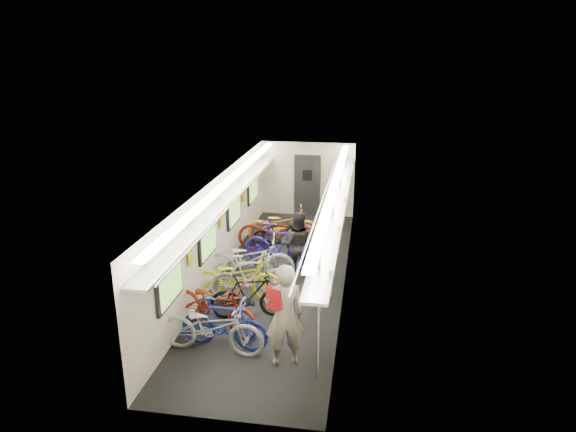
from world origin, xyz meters
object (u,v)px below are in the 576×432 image
(bicycle_0, at_px, (212,327))
(passenger_mid, at_px, (297,244))
(bicycle_1, at_px, (224,323))
(backpack, at_px, (275,298))
(passenger_near, at_px, (285,315))

(bicycle_0, xyz_separation_m, passenger_mid, (1.04, 3.47, 0.31))
(bicycle_1, bearing_deg, backpack, -105.57)
(passenger_mid, bearing_deg, bicycle_1, 74.25)
(passenger_near, bearing_deg, passenger_mid, -103.07)
(passenger_near, xyz_separation_m, backpack, (-0.15, -0.08, 0.35))
(bicycle_0, height_order, backpack, backpack)
(passenger_mid, bearing_deg, passenger_near, 93.55)
(bicycle_0, height_order, passenger_mid, passenger_mid)
(bicycle_1, relative_size, backpack, 4.37)
(backpack, bearing_deg, bicycle_1, 178.52)
(passenger_near, distance_m, backpack, 0.39)
(passenger_near, relative_size, passenger_mid, 1.14)
(bicycle_1, distance_m, passenger_mid, 3.43)
(bicycle_1, bearing_deg, passenger_mid, -9.55)
(passenger_mid, relative_size, backpack, 4.27)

